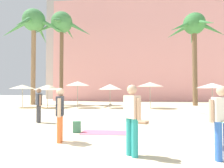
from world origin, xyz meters
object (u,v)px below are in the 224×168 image
object	(u,v)px
person_far_left	(132,117)
person_mid_center	(39,104)
beach_towel	(107,133)
palm_tree_far_left	(34,26)
person_far_right	(221,119)
palm_tree_left	(62,27)
cafe_umbrella_3	(23,87)
person_near_left	(136,116)
cafe_umbrella_1	(150,84)
palm_tree_center	(194,30)
cafe_umbrella_2	(78,84)
cafe_umbrella_5	(48,87)
cafe_umbrella_0	(212,86)
backpack	(77,127)
cafe_umbrella_4	(110,87)
person_mid_left	(60,112)

from	to	relation	value
person_far_left	person_mid_center	bearing A→B (deg)	93.49
person_mid_center	beach_towel	bearing A→B (deg)	-70.12
palm_tree_far_left	person_far_right	bearing A→B (deg)	-51.43
palm_tree_left	cafe_umbrella_3	size ratio (longest dim) A/B	4.54
palm_tree_left	person_far_right	xyz separation A→B (m)	(10.43, -17.63, -8.06)
person_near_left	palm_tree_left	bearing A→B (deg)	157.14
cafe_umbrella_3	person_far_left	world-z (taller)	cafe_umbrella_3
person_near_left	person_mid_center	world-z (taller)	person_mid_center
palm_tree_left	person_far_left	xyz separation A→B (m)	(8.40, -17.63, -8.03)
cafe_umbrella_1	person_mid_center	distance (m)	10.98
person_far_left	beach_towel	bearing A→B (deg)	68.81
palm_tree_center	cafe_umbrella_3	world-z (taller)	palm_tree_center
person_mid_center	palm_tree_far_left	bearing A→B (deg)	77.18
cafe_umbrella_3	person_far_left	distance (m)	17.08
cafe_umbrella_2	cafe_umbrella_3	bearing A→B (deg)	-178.69
cafe_umbrella_5	palm_tree_far_left	bearing A→B (deg)	132.50
palm_tree_left	beach_towel	world-z (taller)	palm_tree_left
cafe_umbrella_0	cafe_umbrella_5	world-z (taller)	cafe_umbrella_0
beach_towel	backpack	world-z (taller)	backpack
cafe_umbrella_1	beach_towel	size ratio (longest dim) A/B	1.26
cafe_umbrella_3	cafe_umbrella_4	size ratio (longest dim) A/B	1.09
cafe_umbrella_0	person_far_right	xyz separation A→B (m)	(-4.70, -13.84, -1.11)
palm_tree_center	person_far_left	distance (m)	19.92
cafe_umbrella_2	person_far_left	distance (m)	14.51
cafe_umbrella_3	person_mid_center	xyz separation A→B (m)	(5.97, -8.73, -1.01)
person_far_left	cafe_umbrella_3	bearing A→B (deg)	86.72
cafe_umbrella_4	backpack	bearing A→B (deg)	-89.31
cafe_umbrella_4	person_mid_left	world-z (taller)	cafe_umbrella_4
cafe_umbrella_3	person_near_left	xyz separation A→B (m)	(10.70, -8.15, -1.63)
palm_tree_center	cafe_umbrella_2	world-z (taller)	palm_tree_center
cafe_umbrella_3	person_mid_center	size ratio (longest dim) A/B	1.40
beach_towel	person_far_right	bearing A→B (deg)	-41.06
palm_tree_far_left	person_near_left	bearing A→B (deg)	-45.49
beach_towel	person_far_left	world-z (taller)	person_far_left
cafe_umbrella_5	person_near_left	size ratio (longest dim) A/B	2.73
cafe_umbrella_5	beach_towel	bearing A→B (deg)	-56.25
person_near_left	palm_tree_far_left	bearing A→B (deg)	167.38
palm_tree_far_left	palm_tree_left	bearing A→B (deg)	12.98
cafe_umbrella_2	cafe_umbrella_5	size ratio (longest dim) A/B	0.92
palm_tree_left	cafe_umbrella_4	size ratio (longest dim) A/B	4.94
palm_tree_far_left	cafe_umbrella_0	distance (m)	19.72
palm_tree_left	cafe_umbrella_1	xyz separation A→B (m)	(9.76, -3.91, -6.83)
cafe_umbrella_1	person_far_right	bearing A→B (deg)	-87.20
palm_tree_center	beach_towel	distance (m)	18.42
person_near_left	person_mid_left	distance (m)	4.73
cafe_umbrella_0	cafe_umbrella_2	world-z (taller)	cafe_umbrella_2
cafe_umbrella_5	person_mid_center	world-z (taller)	cafe_umbrella_5
palm_tree_far_left	palm_tree_center	size ratio (longest dim) A/B	1.10
cafe_umbrella_2	cafe_umbrella_0	bearing A→B (deg)	1.83
palm_tree_left	person_near_left	xyz separation A→B (m)	(8.48, -12.45, -8.66)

